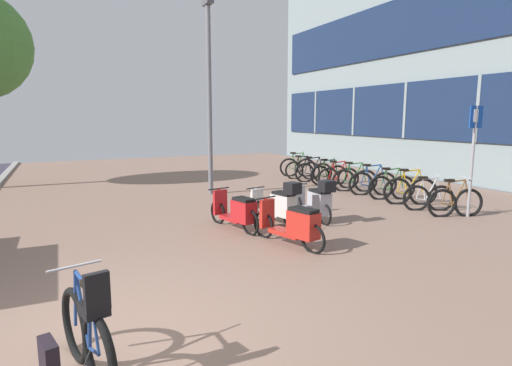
{
  "coord_description": "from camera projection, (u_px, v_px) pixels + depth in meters",
  "views": [
    {
      "loc": [
        -0.35,
        -4.21,
        2.29
      ],
      "look_at": [
        2.5,
        1.84,
        1.23
      ],
      "focal_mm": 29.21,
      "sensor_mm": 36.0,
      "label": 1
    }
  ],
  "objects": [
    {
      "name": "bicycle_rack_02",
      "position": [
        410.0,
        191.0,
        11.01
      ],
      "size": [
        1.28,
        0.75,
        1.03
      ],
      "color": "black",
      "rests_on": "ground"
    },
    {
      "name": "bicycle_rack_07",
      "position": [
        329.0,
        175.0,
        14.31
      ],
      "size": [
        1.31,
        0.5,
        0.96
      ],
      "color": "black",
      "rests_on": "ground"
    },
    {
      "name": "bicycle_rack_03",
      "position": [
        391.0,
        187.0,
        11.69
      ],
      "size": [
        1.29,
        0.59,
        0.98
      ],
      "color": "black",
      "rests_on": "ground"
    },
    {
      "name": "parking_sign",
      "position": [
        473.0,
        149.0,
        9.45
      ],
      "size": [
        0.4,
        0.07,
        2.55
      ],
      "color": "gray",
      "rests_on": "ground"
    },
    {
      "name": "bicycle_rack_01",
      "position": [
        428.0,
        198.0,
        10.3
      ],
      "size": [
        1.16,
        0.63,
        0.93
      ],
      "color": "black",
      "rests_on": "ground"
    },
    {
      "name": "scooter_mid",
      "position": [
        316.0,
        201.0,
        9.24
      ],
      "size": [
        0.52,
        1.72,
        1.0
      ],
      "color": "black",
      "rests_on": "ground"
    },
    {
      "name": "bicycle_rack_06",
      "position": [
        338.0,
        178.0,
        13.59
      ],
      "size": [
        1.23,
        0.68,
        0.98
      ],
      "color": "black",
      "rests_on": "ground"
    },
    {
      "name": "bicycle_rack_09",
      "position": [
        302.0,
        170.0,
        15.56
      ],
      "size": [
        1.12,
        0.79,
        0.96
      ],
      "color": "black",
      "rests_on": "ground"
    },
    {
      "name": "bicycle_rack_04",
      "position": [
        373.0,
        183.0,
        12.33
      ],
      "size": [
        1.3,
        0.72,
        1.01
      ],
      "color": "black",
      "rests_on": "ground"
    },
    {
      "name": "ground",
      "position": [
        240.0,
        317.0,
        4.87
      ],
      "size": [
        21.0,
        40.0,
        0.13
      ],
      "color": "#2E293C"
    },
    {
      "name": "scooter_far",
      "position": [
        293.0,
        225.0,
        7.39
      ],
      "size": [
        0.74,
        1.74,
        0.82
      ],
      "color": "black",
      "rests_on": "ground"
    },
    {
      "name": "bicycle_rack_08",
      "position": [
        313.0,
        172.0,
        14.9
      ],
      "size": [
        1.31,
        0.57,
        0.99
      ],
      "color": "black",
      "rests_on": "ground"
    },
    {
      "name": "bicycle_foreground",
      "position": [
        84.0,
        336.0,
        3.64
      ],
      "size": [
        0.57,
        1.35,
        1.1
      ],
      "color": "black",
      "rests_on": "ground"
    },
    {
      "name": "scooter_near",
      "position": [
        237.0,
        212.0,
        8.49
      ],
      "size": [
        0.66,
        1.67,
        0.81
      ],
      "color": "black",
      "rests_on": "ground"
    },
    {
      "name": "bicycle_rack_10",
      "position": [
        298.0,
        167.0,
        16.31
      ],
      "size": [
        1.24,
        0.82,
        1.03
      ],
      "color": "black",
      "rests_on": "ground"
    },
    {
      "name": "bicycle_rack_05",
      "position": [
        355.0,
        180.0,
        12.96
      ],
      "size": [
        1.23,
        0.79,
        1.0
      ],
      "color": "black",
      "rests_on": "ground"
    },
    {
      "name": "scooter_extra",
      "position": [
        279.0,
        204.0,
        9.03
      ],
      "size": [
        0.71,
        1.68,
        0.98
      ],
      "color": "black",
      "rests_on": "ground"
    },
    {
      "name": "lamp_post",
      "position": [
        209.0,
        88.0,
        12.12
      ],
      "size": [
        0.2,
        0.52,
        5.62
      ],
      "color": "slate",
      "rests_on": "ground"
    },
    {
      "name": "bicycle_rack_00",
      "position": [
        455.0,
        202.0,
        9.66
      ],
      "size": [
        1.28,
        0.57,
        0.96
      ],
      "color": "black",
      "rests_on": "ground"
    }
  ]
}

